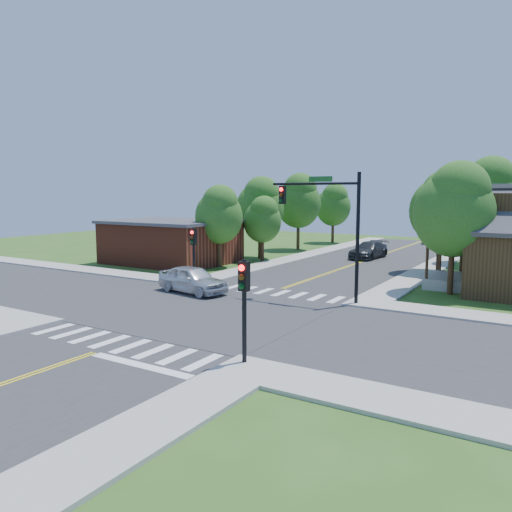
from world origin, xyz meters
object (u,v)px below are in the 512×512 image
Objects in this scene: signal_pole_nw at (194,246)px; signal_mast_ne at (329,216)px; signal_pole_se at (244,292)px; car_silver at (193,280)px; car_dgrey at (369,251)px.

signal_mast_ne is at bearing 0.07° from signal_pole_nw.
signal_pole_se is 13.41m from car_silver.
signal_mast_ne is 9.76m from signal_pole_nw.
signal_pole_nw reaches higher than car_silver.
car_silver is at bearing -95.29° from car_dgrey.
signal_pole_se is at bearing -45.00° from signal_pole_nw.
signal_pole_nw reaches higher than car_dgrey.
signal_pole_se is 0.74× the size of car_silver.
car_dgrey is at bearing 102.31° from signal_mast_ne.
signal_pole_se and signal_pole_nw have the same top height.
signal_pole_se is 15.84m from signal_pole_nw.
car_dgrey is (-4.17, 19.09, -4.08)m from signal_mast_ne.
signal_mast_ne is 1.40× the size of car_silver.
signal_mast_ne is 9.16m from car_silver.
signal_pole_se is 1.00× the size of signal_pole_nw.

